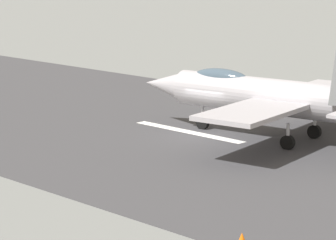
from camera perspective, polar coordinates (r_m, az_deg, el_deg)
ground_plane at (r=46.23m, az=2.27°, el=-1.03°), size 400.00×400.00×0.00m
runway_strip at (r=46.22m, az=2.29°, el=-1.02°), size 240.00×26.00×0.02m
fighter_jet at (r=44.91m, az=7.32°, el=1.72°), size 16.53×14.63×5.67m
marker_cone_near at (r=28.84m, az=5.20°, el=-8.38°), size 0.44×0.44×0.55m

